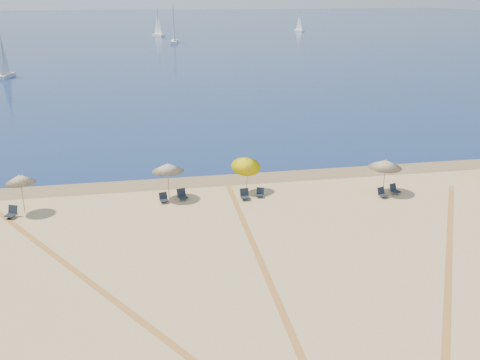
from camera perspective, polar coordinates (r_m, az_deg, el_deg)
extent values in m
plane|color=#0C2151|center=(238.76, -9.55, 16.18)|extent=(500.00, 500.00, 0.00)
plane|color=olive|center=(40.13, -1.06, 0.14)|extent=(500.00, 500.00, 0.00)
cylinder|color=gray|center=(36.41, -22.40, -1.45)|extent=(0.05, 0.05, 2.43)
cone|color=#EFE1C2|center=(36.07, -22.62, 0.13)|extent=(1.86, 1.86, 0.55)
sphere|color=gray|center=(35.97, -22.68, 0.58)|extent=(0.08, 0.08, 0.08)
cylinder|color=gray|center=(36.36, -7.73, -0.18)|extent=(0.05, 0.05, 2.36)
cone|color=#EFE1C2|center=(36.03, -7.81, 1.36)|extent=(2.17, 2.17, 0.55)
sphere|color=gray|center=(35.93, -7.83, 1.81)|extent=(0.08, 0.08, 0.08)
cylinder|color=gray|center=(36.80, 0.79, 0.16)|extent=(0.05, 0.96, 2.26)
cone|color=#DBCB03|center=(36.86, 0.68, 1.80)|extent=(2.08, 2.13, 1.29)
sphere|color=gray|center=(36.77, 0.68, 2.24)|extent=(0.08, 0.08, 0.08)
cylinder|color=gray|center=(38.40, 15.30, 0.29)|extent=(0.05, 0.14, 2.26)
cone|color=#EFE1C2|center=(38.13, 15.40, 1.70)|extent=(2.30, 2.32, 0.64)
sphere|color=gray|center=(38.04, 15.44, 2.13)|extent=(0.08, 0.08, 0.08)
cube|color=black|center=(36.16, -23.49, -3.49)|extent=(0.79, 0.79, 0.06)
cube|color=black|center=(36.28, -23.28, -2.93)|extent=(0.65, 0.44, 0.54)
cylinder|color=#A5A5AD|center=(36.13, -23.85, -3.73)|extent=(0.03, 0.03, 0.20)
cylinder|color=#A5A5AD|center=(35.86, -23.22, -3.81)|extent=(0.03, 0.03, 0.20)
cube|color=black|center=(35.89, -8.18, -2.18)|extent=(0.62, 0.62, 0.05)
cube|color=black|center=(36.05, -8.29, -1.69)|extent=(0.56, 0.29, 0.48)
cylinder|color=#A5A5AD|center=(35.70, -8.50, -2.47)|extent=(0.02, 0.02, 0.18)
cylinder|color=#A5A5AD|center=(35.79, -7.82, -2.38)|extent=(0.02, 0.02, 0.18)
cube|color=black|center=(36.22, -6.18, -1.85)|extent=(0.73, 0.73, 0.05)
cube|color=black|center=(36.38, -6.36, -1.32)|extent=(0.63, 0.37, 0.53)
cylinder|color=#A5A5AD|center=(35.98, -6.50, -2.18)|extent=(0.03, 0.03, 0.20)
cylinder|color=#A5A5AD|center=(36.13, -5.79, -2.06)|extent=(0.03, 0.03, 0.20)
cube|color=black|center=(36.03, 0.56, -1.86)|extent=(0.60, 0.60, 0.05)
cube|color=black|center=(36.20, 0.46, -1.31)|extent=(0.60, 0.22, 0.53)
cylinder|color=#A5A5AD|center=(35.82, 0.25, -2.15)|extent=(0.03, 0.03, 0.19)
cylinder|color=#A5A5AD|center=(35.91, 0.99, -2.10)|extent=(0.03, 0.03, 0.19)
cube|color=black|center=(36.50, 2.14, -1.62)|extent=(0.66, 0.66, 0.05)
cube|color=black|center=(36.65, 2.20, -1.16)|extent=(0.54, 0.35, 0.46)
cylinder|color=#A5A5AD|center=(36.38, 1.89, -1.83)|extent=(0.02, 0.02, 0.17)
cylinder|color=#A5A5AD|center=(36.34, 2.53, -1.87)|extent=(0.02, 0.02, 0.17)
cube|color=black|center=(37.73, 15.18, -1.58)|extent=(0.67, 0.67, 0.05)
cube|color=black|center=(37.84, 14.96, -1.12)|extent=(0.58, 0.33, 0.49)
cylinder|color=#A5A5AD|center=(37.46, 15.04, -1.87)|extent=(0.02, 0.02, 0.18)
cylinder|color=#A5A5AD|center=(37.73, 15.55, -1.76)|extent=(0.02, 0.02, 0.18)
cube|color=black|center=(38.63, 16.44, -1.19)|extent=(0.73, 0.73, 0.05)
cube|color=black|center=(38.72, 16.17, -0.73)|extent=(0.60, 0.40, 0.50)
cylinder|color=#A5A5AD|center=(38.33, 16.34, -1.50)|extent=(0.02, 0.02, 0.18)
cylinder|color=#A5A5AD|center=(38.66, 16.78, -1.36)|extent=(0.02, 0.02, 0.18)
cube|color=white|center=(196.72, 6.38, 15.71)|extent=(2.73, 4.81, 0.51)
cylinder|color=gray|center=(196.52, 6.42, 16.67)|extent=(0.10, 0.10, 6.81)
cube|color=white|center=(96.94, -23.90, 10.23)|extent=(2.10, 5.04, 0.53)
cylinder|color=gray|center=(96.53, -24.18, 12.25)|extent=(0.11, 0.11, 7.13)
cube|color=white|center=(176.50, -8.78, 15.18)|extent=(3.99, 5.73, 0.62)
cylinder|color=gray|center=(176.24, -8.85, 16.50)|extent=(0.12, 0.12, 8.33)
cube|color=white|center=(151.18, -7.08, 14.57)|extent=(2.61, 6.98, 0.74)
cylinder|color=gray|center=(150.84, -7.16, 16.39)|extent=(0.15, 0.15, 9.90)
plane|color=tan|center=(27.15, 2.77, -9.95)|extent=(28.55, 28.55, 0.00)
plane|color=tan|center=(28.09, 2.30, -8.86)|extent=(28.55, 28.55, 0.00)
plane|color=tan|center=(27.87, 21.52, -10.60)|extent=(38.58, 38.58, 0.00)
plane|color=tan|center=(28.84, 21.55, -9.54)|extent=(38.58, 38.58, 0.00)
plane|color=tan|center=(26.89, -15.31, -11.01)|extent=(38.71, 38.71, 0.00)
plane|color=tan|center=(27.76, -16.43, -10.10)|extent=(38.71, 38.71, 0.00)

